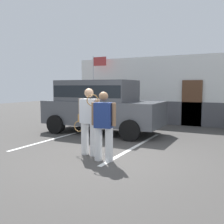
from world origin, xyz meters
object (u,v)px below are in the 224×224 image
object	(u,v)px
parked_suv	(100,104)
tennis_player_woman	(103,125)
tennis_player_man	(89,121)
flag_pole	(96,77)

from	to	relation	value
parked_suv	tennis_player_woman	distance (m)	3.90
parked_suv	tennis_player_man	bearing A→B (deg)	-65.96
parked_suv	tennis_player_man	world-z (taller)	parked_suv
tennis_player_man	flag_pole	size ratio (longest dim) A/B	0.52
flag_pole	parked_suv	bearing A→B (deg)	-56.81
parked_suv	flag_pole	bearing A→B (deg)	122.62
tennis_player_man	tennis_player_woman	xyz separation A→B (m)	(0.60, -0.30, -0.03)
tennis_player_man	tennis_player_woman	bearing A→B (deg)	157.11
parked_suv	flag_pole	size ratio (longest dim) A/B	1.37
parked_suv	tennis_player_man	xyz separation A→B (m)	(1.39, -3.04, -0.23)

